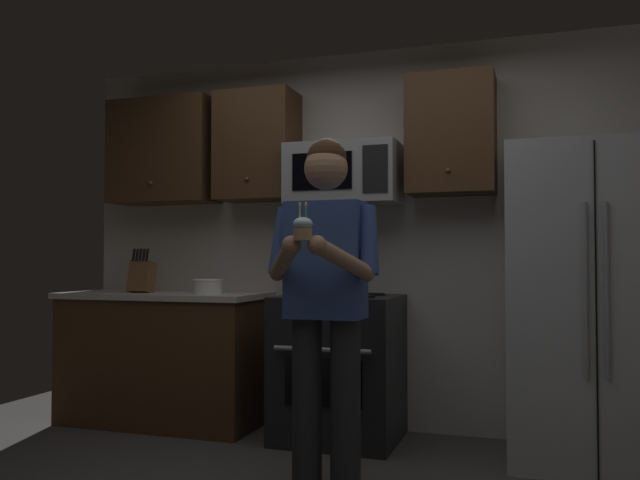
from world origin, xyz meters
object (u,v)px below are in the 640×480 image
(knife_block, at_px, (142,276))
(person, at_px, (325,291))
(cupcake, at_px, (303,228))
(microwave, at_px, (344,174))
(oven_range, at_px, (339,367))
(bowl_large_white, at_px, (207,286))
(refrigerator, at_px, (591,304))

(knife_block, bearing_deg, person, -28.87)
(knife_block, xyz_separation_m, cupcake, (1.67, -1.25, 0.26))
(microwave, distance_m, knife_block, 1.61)
(oven_range, bearing_deg, microwave, 89.98)
(oven_range, bearing_deg, person, -77.36)
(microwave, distance_m, bowl_large_white, 1.21)
(microwave, distance_m, cupcake, 1.48)
(microwave, bearing_deg, refrigerator, -6.03)
(oven_range, bearing_deg, refrigerator, -1.50)
(bowl_large_white, relative_size, person, 0.12)
(person, bearing_deg, oven_range, 102.64)
(microwave, relative_size, knife_block, 2.31)
(bowl_large_white, bearing_deg, oven_range, 1.37)
(refrigerator, bearing_deg, bowl_large_white, 179.60)
(refrigerator, distance_m, knife_block, 2.96)
(microwave, bearing_deg, person, -78.73)
(knife_block, height_order, cupcake, cupcake)
(microwave, height_order, bowl_large_white, microwave)
(knife_block, height_order, bowl_large_white, knife_block)
(oven_range, height_order, microwave, microwave)
(oven_range, distance_m, person, 1.11)
(refrigerator, distance_m, bowl_large_white, 2.44)
(person, bearing_deg, cupcake, -90.00)
(oven_range, relative_size, microwave, 1.26)
(microwave, bearing_deg, cupcake, -81.34)
(bowl_large_white, bearing_deg, cupcake, -47.50)
(cupcake, bearing_deg, microwave, 98.66)
(bowl_large_white, height_order, cupcake, cupcake)
(oven_range, bearing_deg, knife_block, -178.83)
(bowl_large_white, relative_size, cupcake, 1.23)
(refrigerator, distance_m, cupcake, 1.83)
(knife_block, relative_size, person, 0.18)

